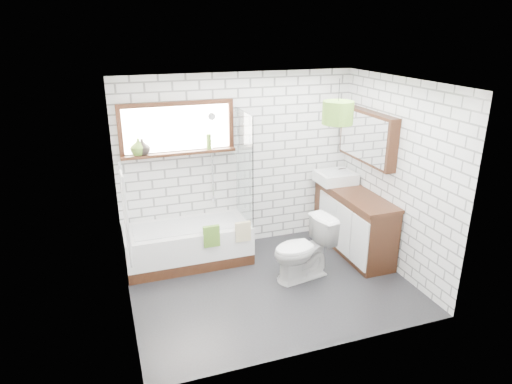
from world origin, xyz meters
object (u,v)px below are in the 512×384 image
object	(u,v)px
toilet	(303,249)
pendant	(338,113)
vanity	(353,222)
basin	(335,177)
bathtub	(188,244)

from	to	relation	value
toilet	pendant	world-z (taller)	pendant
vanity	basin	xyz separation A→B (m)	(-0.06, 0.48, 0.53)
vanity	basin	bearing A→B (deg)	97.15
basin	toilet	size ratio (longest dim) A/B	0.66
vanity	toilet	distance (m)	1.10
bathtub	basin	distance (m)	2.35
vanity	pendant	size ratio (longest dim) A/B	4.19
bathtub	pendant	size ratio (longest dim) A/B	4.47
basin	toilet	world-z (taller)	basin
bathtub	vanity	size ratio (longest dim) A/B	1.07
bathtub	toilet	distance (m)	1.59
vanity	pendant	distance (m)	1.78
bathtub	vanity	world-z (taller)	vanity
toilet	vanity	bearing A→B (deg)	105.47
basin	pendant	bearing A→B (deg)	-120.78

